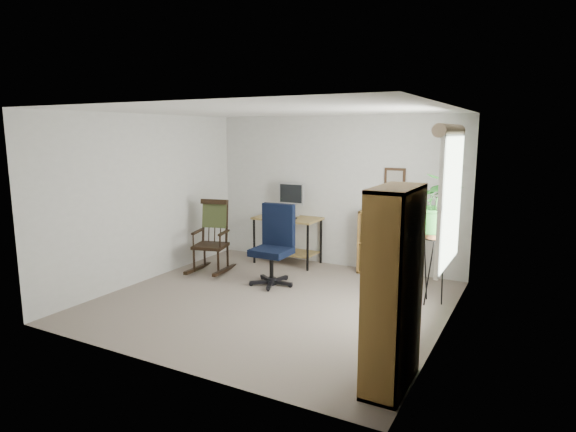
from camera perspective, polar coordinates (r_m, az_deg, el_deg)
The scene contains 18 objects.
floor at distance 6.28m, azimuth -1.75°, elevation -10.03°, with size 4.20×4.00×0.00m, color gray.
ceiling at distance 5.91m, azimuth -1.88°, elevation 12.39°, with size 4.20×4.00×0.00m, color white.
wall_back at distance 7.76m, azimuth 5.60°, elevation 2.88°, with size 4.20×0.00×2.40m, color silver.
wall_front at distance 4.40m, azimuth -14.98°, elevation -2.82°, with size 4.20×0.00×2.40m, color silver.
wall_left at distance 7.25m, azimuth -16.34°, elevation 2.04°, with size 0.00×4.00×2.40m, color silver.
wall_right at distance 5.27m, azimuth 18.38°, elevation -0.91°, with size 0.00×4.00×2.40m, color silver.
window at distance 5.54m, azimuth 18.63°, elevation 1.68°, with size 0.12×1.20×1.50m, color white, non-canonical shape.
desk at distance 7.93m, azimuth -0.06°, elevation -2.90°, with size 1.07×0.59×0.77m, color olive, non-canonical shape.
monitor at distance 7.94m, azimuth 0.42°, elevation 1.98°, with size 0.46×0.16×0.56m, color #ACADB1, non-canonical shape.
keyboard at distance 7.75m, azimuth -0.48°, elevation -0.21°, with size 0.40×0.15×0.03m, color black.
office_chair at distance 6.76m, azimuth -1.98°, elevation -3.47°, with size 0.63×0.63×1.16m, color black, non-canonical shape.
rocking_chair at distance 7.50m, azimuth -9.20°, elevation -2.36°, with size 0.59×0.98×1.13m, color black, non-canonical shape.
low_bookshelf at distance 7.40m, azimuth 11.93°, elevation -3.26°, with size 0.92×0.31×0.97m, color olive, non-canonical shape.
tall_bookshelf at distance 4.13m, azimuth 12.35°, elevation -8.47°, with size 0.32×0.75×1.72m, color olive, non-canonical shape.
plant_stand at distance 6.33m, azimuth 16.76°, elevation -5.65°, with size 0.27×0.27×0.98m, color black, non-canonical shape.
spider_plant at distance 6.13m, azimuth 17.29°, elevation 4.78°, with size 1.69×1.88×1.46m, color #256824.
potted_plant_small at distance 7.24m, azimuth 14.23°, elevation 0.70°, with size 0.13×0.24×0.11m, color #256824.
framed_picture at distance 7.39m, azimuth 12.53°, elevation 4.34°, with size 0.32×0.04×0.32m, color black, non-canonical shape.
Camera 1 is at (2.96, -5.11, 2.14)m, focal length 30.00 mm.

